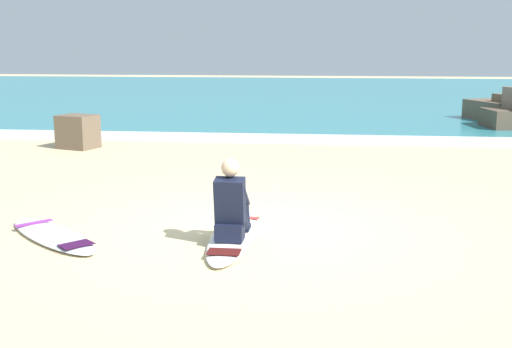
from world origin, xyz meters
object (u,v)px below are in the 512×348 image
surfboard_main (234,235)px  surfer_seated (231,207)px  shoreline_rock (78,132)px  surfboard_spare_near (53,235)px

surfboard_main → surfer_seated: size_ratio=2.54×
shoreline_rock → surfboard_spare_near: bearing=-71.0°
surfer_seated → shoreline_rock: 7.99m
surfer_seated → surfboard_spare_near: (-2.18, -0.04, -0.40)m
surfboard_spare_near → shoreline_rock: 7.06m
surfboard_main → surfboard_spare_near: same height
surfer_seated → shoreline_rock: bearing=124.0°
surfboard_main → surfer_seated: (0.00, -0.22, 0.40)m
surfboard_main → surfboard_spare_near: size_ratio=1.32×
surfer_seated → surfboard_spare_near: bearing=-178.9°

